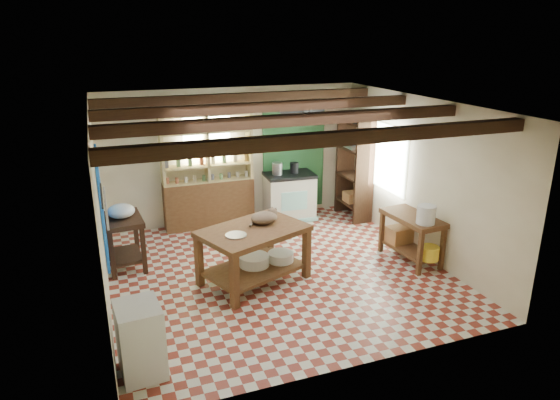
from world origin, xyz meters
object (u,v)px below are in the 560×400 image
object	(u,v)px
right_counter	(411,238)
stove	(289,196)
cat	(264,218)
work_table	(254,255)
prep_table	(125,242)
white_cabinet	(140,340)

from	to	relation	value
right_counter	stove	bearing A→B (deg)	109.89
stove	cat	distance (m)	2.56
stove	right_counter	size ratio (longest dim) A/B	0.88
work_table	cat	distance (m)	0.57
prep_table	cat	bearing A→B (deg)	-31.43
stove	prep_table	bearing A→B (deg)	-157.01
stove	cat	size ratio (longest dim) A/B	2.38
white_cabinet	right_counter	size ratio (longest dim) A/B	0.76
stove	white_cabinet	world-z (taller)	stove
white_cabinet	right_counter	world-z (taller)	white_cabinet
prep_table	right_counter	distance (m)	4.58
work_table	stove	xyz separation A→B (m)	(1.47, 2.32, 0.04)
work_table	stove	bearing A→B (deg)	36.06
white_cabinet	cat	size ratio (longest dim) A/B	2.05
stove	prep_table	world-z (taller)	stove
stove	right_counter	xyz separation A→B (m)	(1.14, -2.51, -0.08)
work_table	right_counter	size ratio (longest dim) A/B	1.38
prep_table	right_counter	xyz separation A→B (m)	(4.38, -1.35, -0.03)
stove	right_counter	world-z (taller)	stove
prep_table	work_table	bearing A→B (deg)	-37.44
white_cabinet	cat	xyz separation A→B (m)	(2.00, 1.75, 0.53)
right_counter	cat	distance (m)	2.48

